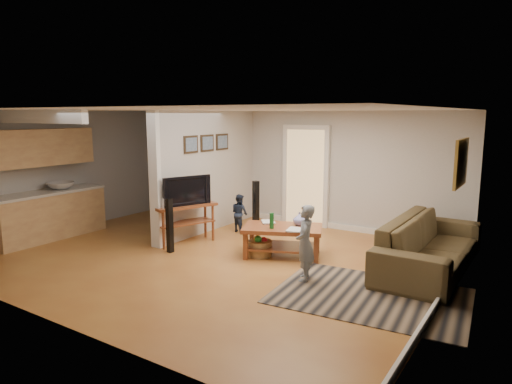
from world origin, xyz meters
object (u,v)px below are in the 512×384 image
(speaker_right, at_px, (256,207))
(coffee_table, at_px, (284,233))
(speaker_left, at_px, (170,226))
(toddler, at_px, (240,232))
(tv_console, at_px, (185,208))
(toy_basket, at_px, (260,247))
(sofa, at_px, (429,269))
(child, at_px, (304,280))

(speaker_right, bearing_deg, coffee_table, -20.88)
(speaker_left, bearing_deg, toddler, 89.95)
(coffee_table, relative_size, toddler, 1.92)
(tv_console, relative_size, toy_basket, 3.03)
(sofa, bearing_deg, toy_basket, 109.01)
(tv_console, bearing_deg, sofa, 34.30)
(speaker_left, xyz_separation_m, speaker_right, (0.50, 2.03, 0.05))
(speaker_left, height_order, speaker_right, speaker_right)
(coffee_table, height_order, toddler, coffee_table)
(speaker_left, relative_size, speaker_right, 0.90)
(sofa, height_order, toddler, sofa)
(speaker_right, bearing_deg, sofa, 12.12)
(coffee_table, height_order, toy_basket, coffee_table)
(sofa, xyz_separation_m, toy_basket, (-2.62, -0.86, 0.15))
(sofa, distance_m, coffee_table, 2.41)
(coffee_table, xyz_separation_m, toy_basket, (-0.34, -0.23, -0.25))
(child, relative_size, toddler, 1.42)
(tv_console, xyz_separation_m, toddler, (0.38, 1.26, -0.68))
(sofa, xyz_separation_m, child, (-1.44, -1.49, 0.00))
(child, bearing_deg, speaker_left, -110.84)
(tv_console, bearing_deg, speaker_left, -53.20)
(child, bearing_deg, sofa, 113.78)
(speaker_right, height_order, child, speaker_right)
(speaker_right, xyz_separation_m, child, (2.13, -1.97, -0.54))
(coffee_table, relative_size, toy_basket, 3.66)
(sofa, bearing_deg, child, 136.75)
(toy_basket, height_order, child, child)
(speaker_right, relative_size, toddler, 1.35)
(sofa, height_order, coffee_table, coffee_table)
(tv_console, height_order, speaker_left, tv_console)
(coffee_table, relative_size, speaker_right, 1.43)
(sofa, xyz_separation_m, speaker_right, (-3.58, 0.49, 0.54))
(speaker_left, distance_m, child, 2.68)
(sofa, distance_m, speaker_left, 4.39)
(speaker_right, height_order, toddler, speaker_right)
(toddler, bearing_deg, toy_basket, 153.79)
(speaker_right, relative_size, child, 0.95)
(tv_console, distance_m, toddler, 1.48)
(sofa, distance_m, toddler, 3.88)
(sofa, height_order, tv_console, tv_console)
(toy_basket, relative_size, child, 0.37)
(tv_console, distance_m, speaker_right, 1.59)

